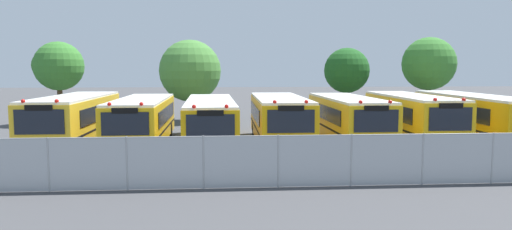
{
  "coord_description": "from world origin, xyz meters",
  "views": [
    {
      "loc": [
        -3.09,
        -24.69,
        4.05
      ],
      "look_at": [
        -1.27,
        0.0,
        1.6
      ],
      "focal_mm": 32.69,
      "sensor_mm": 36.0,
      "label": 1
    }
  ],
  "objects": [
    {
      "name": "school_bus_2",
      "position": [
        -3.71,
        0.12,
        1.35
      ],
      "size": [
        2.81,
        10.92,
        2.56
      ],
      "rotation": [
        0.0,
        0.0,
        3.17
      ],
      "color": "#EAA80C",
      "rests_on": "ground_plane"
    },
    {
      "name": "school_bus_4",
      "position": [
        3.66,
        -0.21,
        1.41
      ],
      "size": [
        2.58,
        9.3,
        2.68
      ],
      "rotation": [
        0.0,
        0.0,
        3.15
      ],
      "color": "yellow",
      "rests_on": "ground_plane"
    },
    {
      "name": "school_bus_1",
      "position": [
        -7.22,
        -0.21,
        1.4
      ],
      "size": [
        2.59,
        9.53,
        2.66
      ],
      "rotation": [
        0.0,
        0.0,
        3.15
      ],
      "color": "yellow",
      "rests_on": "ground_plane"
    },
    {
      "name": "tree_2",
      "position": [
        6.67,
        11.49,
        3.87
      ],
      "size": [
        3.56,
        3.56,
        5.72
      ],
      "color": "#4C3823",
      "rests_on": "ground_plane"
    },
    {
      "name": "school_bus_5",
      "position": [
        7.15,
        -0.24,
        1.46
      ],
      "size": [
        2.64,
        9.44,
        2.78
      ],
      "rotation": [
        0.0,
        0.0,
        3.12
      ],
      "color": "yellow",
      "rests_on": "ground_plane"
    },
    {
      "name": "tree_1",
      "position": [
        -5.46,
        11.41,
        3.93
      ],
      "size": [
        4.73,
        4.73,
        6.28
      ],
      "color": "#4C3823",
      "rests_on": "ground_plane"
    },
    {
      "name": "traffic_cone",
      "position": [
        -9.01,
        -7.94,
        0.29
      ],
      "size": [
        0.44,
        0.44,
        0.58
      ],
      "primitive_type": "cone",
      "color": "#EA5914",
      "rests_on": "ground_plane"
    },
    {
      "name": "school_bus_0",
      "position": [
        -10.73,
        0.04,
        1.46
      ],
      "size": [
        2.58,
        9.7,
        2.79
      ],
      "rotation": [
        0.0,
        0.0,
        3.14
      ],
      "color": "yellow",
      "rests_on": "ground_plane"
    },
    {
      "name": "school_bus_3",
      "position": [
        -0.05,
        -0.15,
        1.42
      ],
      "size": [
        2.69,
        9.43,
        2.71
      ],
      "rotation": [
        0.0,
        0.0,
        3.13
      ],
      "color": "#EAA80C",
      "rests_on": "ground_plane"
    },
    {
      "name": "ground_plane",
      "position": [
        0.0,
        0.0,
        0.0
      ],
      "size": [
        160.0,
        160.0,
        0.0
      ],
      "primitive_type": "plane",
      "color": "#424244"
    },
    {
      "name": "tree_0",
      "position": [
        -15.19,
        10.68,
        4.25
      ],
      "size": [
        3.64,
        3.61,
        6.07
      ],
      "color": "#4C3823",
      "rests_on": "ground_plane"
    },
    {
      "name": "chainlink_fence",
      "position": [
        0.09,
        -9.13,
        0.95
      ],
      "size": [
        28.02,
        0.07,
        1.82
      ],
      "color": "#9EA0A3",
      "rests_on": "ground_plane"
    },
    {
      "name": "school_bus_6",
      "position": [
        10.74,
        -0.06,
        1.46
      ],
      "size": [
        2.72,
        11.0,
        2.77
      ],
      "rotation": [
        0.0,
        0.0,
        3.11
      ],
      "color": "#EAA80C",
      "rests_on": "ground_plane"
    },
    {
      "name": "tree_3",
      "position": [
        12.61,
        10.06,
        4.44
      ],
      "size": [
        4.05,
        4.05,
        6.48
      ],
      "color": "#4C3823",
      "rests_on": "ground_plane"
    }
  ]
}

